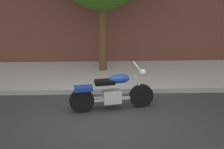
% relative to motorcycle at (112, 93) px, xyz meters
% --- Properties ---
extents(ground_plane, '(60.00, 60.00, 0.00)m').
position_rel_motorcycle_xyz_m(ground_plane, '(-0.09, -0.45, -0.45)').
color(ground_plane, '#303335').
extents(sidewalk, '(21.55, 2.47, 0.14)m').
position_rel_motorcycle_xyz_m(sidewalk, '(-0.09, 2.18, -0.38)').
color(sidewalk, '#AEAEAE').
rests_on(sidewalk, ground).
extents(motorcycle, '(2.09, 0.72, 1.10)m').
position_rel_motorcycle_xyz_m(motorcycle, '(0.00, 0.00, 0.00)').
color(motorcycle, black).
rests_on(motorcycle, ground).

